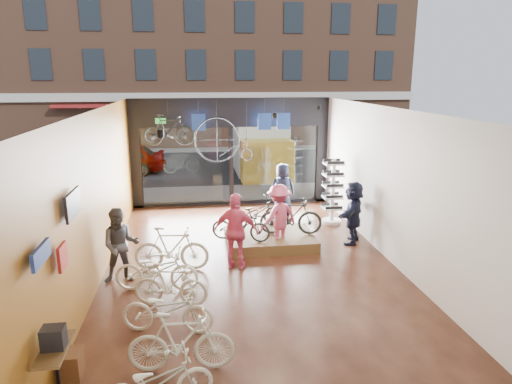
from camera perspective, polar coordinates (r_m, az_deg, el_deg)
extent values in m
cube|color=black|center=(11.12, -0.41, -9.86)|extent=(7.00, 12.00, 0.04)
cube|color=black|center=(10.18, -0.45, 10.29)|extent=(7.00, 12.00, 0.04)
cube|color=brown|center=(10.64, -19.59, -0.87)|extent=(0.04, 12.00, 3.80)
cube|color=beige|center=(11.47, 17.29, 0.37)|extent=(0.04, 12.00, 3.80)
cube|color=beige|center=(5.00, 8.94, -17.61)|extent=(7.00, 0.04, 3.80)
cube|color=#198C26|center=(16.05, -11.84, 8.69)|extent=(0.35, 0.06, 0.18)
cube|color=black|center=(25.51, -4.78, 3.97)|extent=(30.00, 18.00, 0.02)
cube|color=slate|center=(17.88, -3.39, -0.22)|extent=(30.00, 2.40, 0.12)
cube|color=slate|center=(29.44, -5.21, 5.48)|extent=(30.00, 2.00, 0.12)
cube|color=brown|center=(31.69, -5.74, 18.67)|extent=(26.00, 5.00, 14.00)
imported|color=gray|center=(22.67, -16.78, 4.05)|extent=(4.35, 1.75, 1.48)
imported|color=beige|center=(6.96, -12.26, -22.29)|extent=(1.66, 0.88, 0.83)
imported|color=beige|center=(7.58, -9.35, -17.98)|extent=(1.70, 0.57, 1.01)
imported|color=beige|center=(8.63, -11.00, -14.25)|extent=(1.77, 0.94, 0.88)
imported|color=beige|center=(9.52, -10.63, -11.32)|extent=(1.57, 0.75, 0.91)
imported|color=beige|center=(10.18, -12.32, -9.52)|extent=(1.88, 0.90, 0.95)
imported|color=beige|center=(11.14, -10.52, -6.97)|extent=(1.83, 0.71, 1.07)
cube|color=brown|center=(12.67, 1.73, -5.94)|extent=(2.40, 1.80, 0.30)
imported|color=black|center=(12.04, -1.93, -4.21)|extent=(1.67, 1.07, 0.83)
imported|color=black|center=(12.50, 4.37, -3.05)|extent=(1.76, 0.77, 1.03)
imported|color=black|center=(12.93, -0.06, -2.71)|extent=(1.81, 1.26, 0.90)
imported|color=#3F3F44|center=(10.69, -16.56, -6.41)|extent=(0.90, 0.74, 1.72)
imported|color=#CC4C72|center=(10.92, -2.48, -4.96)|extent=(1.18, 0.79, 1.86)
imported|color=#CC4C72|center=(12.24, 2.87, -3.08)|extent=(1.31, 1.10, 1.76)
imported|color=#161C33|center=(15.14, 3.32, 0.31)|extent=(0.90, 0.63, 1.76)
imported|color=#161C33|center=(12.88, 12.05, -2.50)|extent=(1.26, 1.67, 1.76)
imported|color=black|center=(14.38, -10.87, 7.62)|extent=(1.61, 0.58, 0.95)
cube|color=#1E3F99|center=(15.34, -7.19, 8.63)|extent=(0.45, 0.03, 0.55)
cube|color=#1E3F99|center=(15.52, 1.09, 8.81)|extent=(0.45, 0.03, 0.55)
cube|color=#1E3F99|center=(15.64, 3.46, 8.82)|extent=(0.45, 0.03, 0.55)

